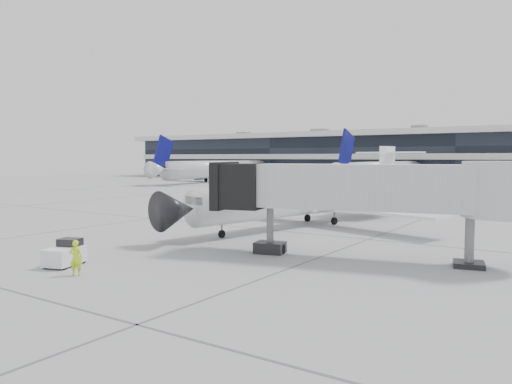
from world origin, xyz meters
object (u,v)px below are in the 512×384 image
Objects in this scene: regional_jet at (313,197)px; ramp_worker at (76,258)px; baggage_tug at (65,254)px; jet_bridge at (378,188)px.

regional_jet reaches higher than ramp_worker.
regional_jet is 11.92× the size of baggage_tug.
baggage_tug is at bearing -155.21° from jet_bridge.
ramp_worker reaches higher than baggage_tug.
jet_bridge is at bearing -161.24° from ramp_worker.
jet_bridge is at bearing -37.50° from regional_jet.
jet_bridge reaches higher than ramp_worker.
ramp_worker is 2.45m from baggage_tug.
jet_bridge is at bearing 19.89° from baggage_tug.
ramp_worker is 0.71× the size of baggage_tug.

